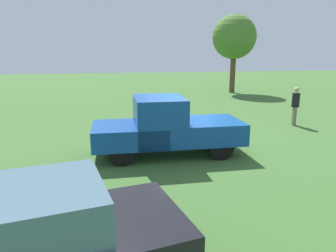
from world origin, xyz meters
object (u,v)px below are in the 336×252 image
pickup_truck (164,126)px  person_bystander (295,104)px  tree_back_left (234,37)px  sedan_near (6,252)px

pickup_truck → person_bystander: bearing=25.2°
person_bystander → tree_back_left: size_ratio=0.28×
pickup_truck → person_bystander: pickup_truck is taller
sedan_near → person_bystander: size_ratio=2.98×
sedan_near → pickup_truck: bearing=-129.8°
person_bystander → tree_back_left: tree_back_left is taller
pickup_truck → tree_back_left: 16.61m
sedan_near → person_bystander: bearing=-149.2°
sedan_near → person_bystander: person_bystander is taller
pickup_truck → sedan_near: (-2.98, -5.37, -0.22)m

